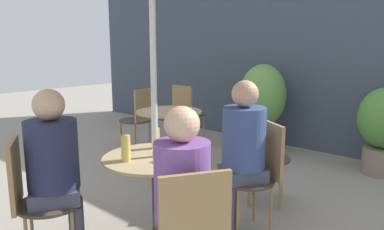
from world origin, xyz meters
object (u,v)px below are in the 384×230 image
Objects in this scene: seated_person_2 at (242,145)px; potted_plant_1 at (384,126)px; bistro_chair_2 at (259,167)px; seated_person_1 at (182,191)px; cafe_table_far at (169,124)px; beer_glass_1 at (185,146)px; bistro_chair_4 at (140,114)px; bistro_chair_3 at (257,148)px; bistro_chair_5 at (186,109)px; beer_glass_0 at (126,148)px; bistro_chair_0 at (33,192)px; cafe_table_near at (156,179)px; potted_plant_0 at (262,104)px; seated_person_0 at (55,163)px; beer_glass_2 at (156,138)px.

potted_plant_1 is at bearing 109.73° from seated_person_2.
seated_person_1 is (0.16, -1.08, 0.18)m from bistro_chair_2.
cafe_table_far is 1.95m from beer_glass_1.
bistro_chair_3 is at bearing 75.05° from bistro_chair_4.
seated_person_1 is at bearing -49.03° from beer_glass_1.
bistro_chair_5 is at bearing 175.51° from bistro_chair_2.
bistro_chair_0 is at bearing -125.09° from beer_glass_0.
potted_plant_1 reaches higher than beer_glass_1.
cafe_table_near is at bearing 126.97° from bistro_chair_5.
bistro_chair_5 is 0.73× the size of potted_plant_0.
cafe_table_near is 0.85× the size of bistro_chair_0.
bistro_chair_5 is at bearing -32.41° from seated_person_0.
cafe_table_far is 1.11m from bistro_chair_5.
beer_glass_2 is (1.66, -2.17, 0.25)m from bistro_chair_5.
seated_person_0 is at bearing -90.00° from bistro_chair_2.
seated_person_1 is 0.96× the size of seated_person_2.
seated_person_1 is 3.21m from potted_plant_1.
seated_person_1 is at bearing -66.28° from potted_plant_0.
cafe_table_far is 0.65× the size of seated_person_0.
beer_glass_2 is (1.08, -1.22, 0.24)m from cafe_table_far.
bistro_chair_3 reaches higher than cafe_table_far.
bistro_chair_4 is at bearing -135.21° from potted_plant_0.
cafe_table_near is 0.84m from bistro_chair_2.
bistro_chair_2 is 4.79× the size of beer_glass_0.
seated_person_1 is 6.33× the size of beer_glass_0.
potted_plant_1 reaches higher than cafe_table_far.
seated_person_2 is 7.74× the size of beer_glass_2.
bistro_chair_2 is 1.00× the size of bistro_chair_4.
seated_person_1 reaches higher than bistro_chair_2.
bistro_chair_5 is at bearing 132.27° from beer_glass_1.
cafe_table_far is 1.79m from seated_person_2.
beer_glass_1 is at bearing -102.19° from potted_plant_1.
seated_person_0 is 6.52× the size of beer_glass_0.
seated_person_1 reaches higher than bistro_chair_3.
seated_person_2 is at bearing 40.32° from beer_glass_2.
bistro_chair_4 is 4.79× the size of beer_glass_0.
beer_glass_2 is at bearing -105.36° from bistro_chair_2.
beer_glass_2 is (-0.75, 0.51, 0.07)m from seated_person_1.
beer_glass_2 is (-0.27, -1.05, 0.25)m from bistro_chair_3.
bistro_chair_0 is 3.35m from bistro_chair_5.
beer_glass_1 is at bearing -96.91° from bistro_chair_0.
beer_glass_2 is at bearing -76.57° from potted_plant_0.
beer_glass_1 is 0.15× the size of potted_plant_0.
seated_person_1 is at bearing -34.10° from beer_glass_2.
seated_person_2 is at bearing -90.00° from bistro_chair_0.
seated_person_2 is at bearing 140.36° from bistro_chair_5.
seated_person_2 reaches higher than cafe_table_near.
bistro_chair_0 is 4.78× the size of beer_glass_1.
beer_glass_2 is at bearing -48.46° from cafe_table_far.
cafe_table_near is at bearing -154.75° from beer_glass_1.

